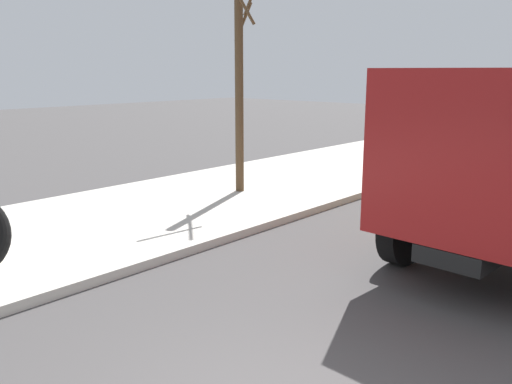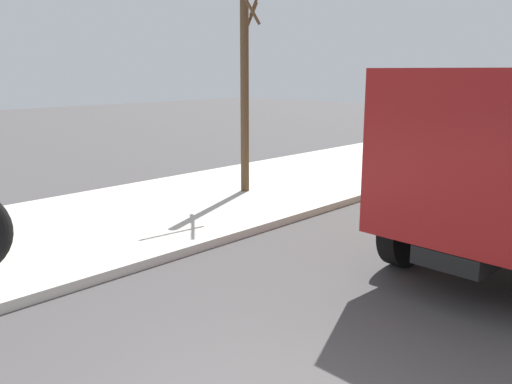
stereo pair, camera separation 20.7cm
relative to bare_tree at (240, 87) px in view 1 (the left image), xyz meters
The scene contains 1 object.
bare_tree is the anchor object (origin of this frame).
Camera 1 is at (-3.08, -2.40, 2.97)m, focal length 37.76 mm.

